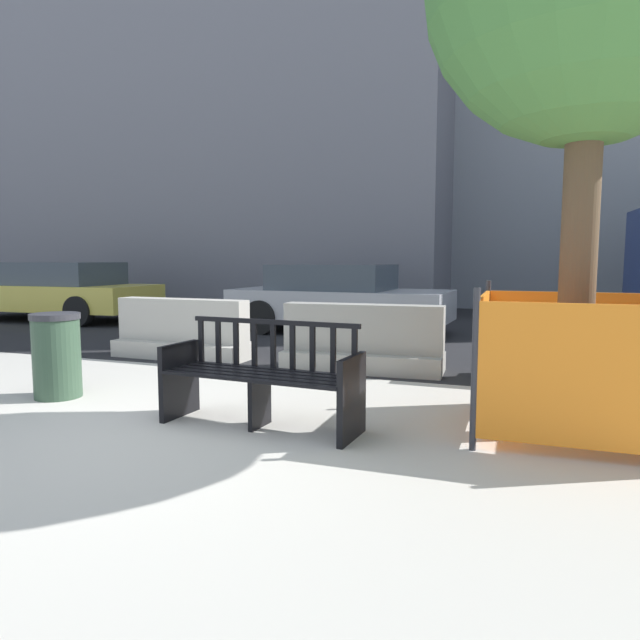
% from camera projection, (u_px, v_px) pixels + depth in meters
% --- Properties ---
extents(ground_plane, '(200.00, 200.00, 0.00)m').
position_uv_depth(ground_plane, '(141.00, 435.00, 4.54)').
color(ground_plane, '#B7B2A8').
extents(street_asphalt, '(120.00, 12.00, 0.01)m').
position_uv_depth(street_asphalt, '(387.00, 322.00, 12.69)').
color(street_asphalt, black).
rests_on(street_asphalt, ground).
extents(street_bench, '(1.72, 0.65, 0.88)m').
position_uv_depth(street_bench, '(261.00, 380.00, 4.75)').
color(street_bench, black).
rests_on(street_bench, ground).
extents(jersey_barrier_centre, '(2.03, 0.77, 0.84)m').
position_uv_depth(jersey_barrier_centre, '(363.00, 344.00, 7.14)').
color(jersey_barrier_centre, gray).
rests_on(jersey_barrier_centre, ground).
extents(jersey_barrier_left, '(2.02, 0.75, 0.84)m').
position_uv_depth(jersey_barrier_left, '(183.00, 334.00, 8.09)').
color(jersey_barrier_left, '#ADA89E').
rests_on(jersey_barrier_left, ground).
extents(jersey_barrier_right, '(2.00, 0.69, 0.84)m').
position_uv_depth(jersey_barrier_right, '(573.00, 355.00, 6.34)').
color(jersey_barrier_right, gray).
rests_on(jersey_barrier_right, ground).
extents(construction_fence, '(1.47, 1.47, 1.20)m').
position_uv_depth(construction_fence, '(574.00, 360.00, 4.56)').
color(construction_fence, '#2D2D33').
rests_on(construction_fence, ground).
extents(car_taxi_near, '(4.76, 2.06, 1.32)m').
position_uv_depth(car_taxi_near, '(55.00, 291.00, 12.99)').
color(car_taxi_near, '#DBC64C').
rests_on(car_taxi_near, ground).
extents(car_sedan_mid, '(4.17, 2.02, 1.29)m').
position_uv_depth(car_sedan_mid, '(338.00, 298.00, 10.82)').
color(car_sedan_mid, '#B7B7BC').
rests_on(car_sedan_mid, ground).
extents(trash_bin, '(0.48, 0.48, 0.86)m').
position_uv_depth(trash_bin, '(57.00, 355.00, 5.76)').
color(trash_bin, '#334C38').
rests_on(trash_bin, ground).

